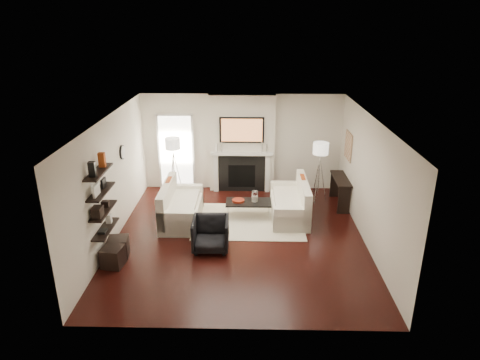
{
  "coord_description": "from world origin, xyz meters",
  "views": [
    {
      "loc": [
        0.21,
        -8.47,
        4.62
      ],
      "look_at": [
        0.0,
        0.6,
        1.15
      ],
      "focal_mm": 32.0,
      "sensor_mm": 36.0,
      "label": 1
    }
  ],
  "objects_px": {
    "loveseat_right_base": "(289,209)",
    "lamp_right_shade": "(321,148)",
    "coffee_table": "(249,202)",
    "ottoman_near": "(118,247)",
    "loveseat_left_base": "(182,212)",
    "lamp_left_shade": "(173,144)",
    "armchair": "(211,233)"
  },
  "relations": [
    {
      "from": "lamp_left_shade",
      "to": "loveseat_right_base",
      "type": "bearing_deg",
      "value": -24.6
    },
    {
      "from": "armchair",
      "to": "lamp_left_shade",
      "type": "distance_m",
      "value": 3.44
    },
    {
      "from": "armchair",
      "to": "lamp_right_shade",
      "type": "bearing_deg",
      "value": 44.22
    },
    {
      "from": "loveseat_left_base",
      "to": "loveseat_right_base",
      "type": "distance_m",
      "value": 2.62
    },
    {
      "from": "lamp_left_shade",
      "to": "lamp_right_shade",
      "type": "relative_size",
      "value": 1.0
    },
    {
      "from": "coffee_table",
      "to": "ottoman_near",
      "type": "distance_m",
      "value": 3.26
    },
    {
      "from": "loveseat_left_base",
      "to": "ottoman_near",
      "type": "height_order",
      "value": "loveseat_left_base"
    },
    {
      "from": "loveseat_left_base",
      "to": "armchair",
      "type": "height_order",
      "value": "armchair"
    },
    {
      "from": "loveseat_right_base",
      "to": "lamp_right_shade",
      "type": "bearing_deg",
      "value": 50.3
    },
    {
      "from": "loveseat_right_base",
      "to": "armchair",
      "type": "height_order",
      "value": "armchair"
    },
    {
      "from": "loveseat_right_base",
      "to": "lamp_left_shade",
      "type": "height_order",
      "value": "lamp_left_shade"
    },
    {
      "from": "lamp_left_shade",
      "to": "ottoman_near",
      "type": "bearing_deg",
      "value": -100.56
    },
    {
      "from": "loveseat_left_base",
      "to": "lamp_left_shade",
      "type": "height_order",
      "value": "lamp_left_shade"
    },
    {
      "from": "coffee_table",
      "to": "lamp_left_shade",
      "type": "distance_m",
      "value": 2.73
    },
    {
      "from": "ottoman_near",
      "to": "lamp_left_shade",
      "type": "bearing_deg",
      "value": 79.44
    },
    {
      "from": "armchair",
      "to": "lamp_left_shade",
      "type": "relative_size",
      "value": 1.92
    },
    {
      "from": "loveseat_right_base",
      "to": "lamp_left_shade",
      "type": "bearing_deg",
      "value": 155.4
    },
    {
      "from": "loveseat_right_base",
      "to": "lamp_left_shade",
      "type": "relative_size",
      "value": 4.5
    },
    {
      "from": "loveseat_right_base",
      "to": "lamp_right_shade",
      "type": "height_order",
      "value": "lamp_right_shade"
    },
    {
      "from": "coffee_table",
      "to": "armchair",
      "type": "xyz_separation_m",
      "value": [
        -0.79,
        -1.55,
        -0.02
      ]
    },
    {
      "from": "loveseat_right_base",
      "to": "coffee_table",
      "type": "distance_m",
      "value": 1.02
    },
    {
      "from": "coffee_table",
      "to": "lamp_right_shade",
      "type": "bearing_deg",
      "value": 30.7
    },
    {
      "from": "lamp_left_shade",
      "to": "lamp_right_shade",
      "type": "xyz_separation_m",
      "value": [
        3.9,
        -0.36,
        0.0
      ]
    },
    {
      "from": "armchair",
      "to": "lamp_right_shade",
      "type": "distance_m",
      "value": 3.89
    },
    {
      "from": "loveseat_left_base",
      "to": "loveseat_right_base",
      "type": "bearing_deg",
      "value": 5.66
    },
    {
      "from": "coffee_table",
      "to": "lamp_right_shade",
      "type": "xyz_separation_m",
      "value": [
        1.85,
        1.1,
        1.05
      ]
    },
    {
      "from": "ottoman_near",
      "to": "armchair",
      "type": "bearing_deg",
      "value": 9.42
    },
    {
      "from": "armchair",
      "to": "ottoman_near",
      "type": "xyz_separation_m",
      "value": [
        -1.88,
        -0.31,
        -0.18
      ]
    },
    {
      "from": "loveseat_left_base",
      "to": "lamp_left_shade",
      "type": "xyz_separation_m",
      "value": [
        -0.44,
        1.65,
        1.24
      ]
    },
    {
      "from": "loveseat_right_base",
      "to": "lamp_right_shade",
      "type": "relative_size",
      "value": 4.5
    },
    {
      "from": "loveseat_left_base",
      "to": "loveseat_right_base",
      "type": "height_order",
      "value": "same"
    },
    {
      "from": "loveseat_left_base",
      "to": "lamp_right_shade",
      "type": "height_order",
      "value": "lamp_right_shade"
    }
  ]
}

